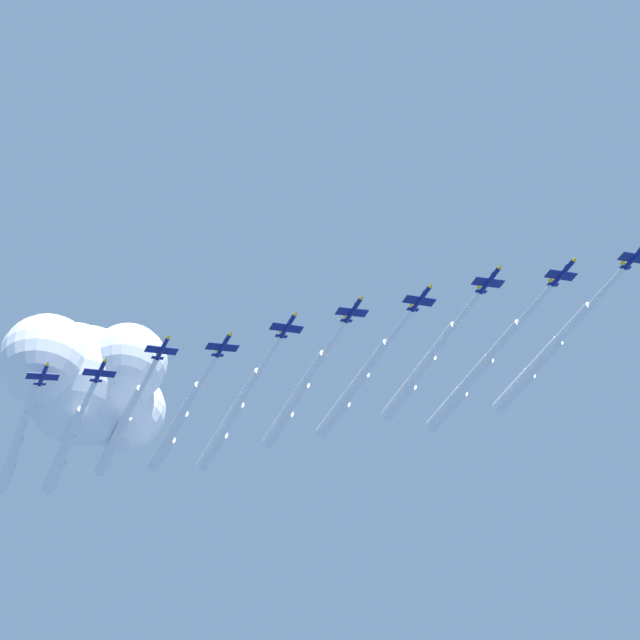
# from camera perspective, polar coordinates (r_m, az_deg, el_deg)

# --- Properties ---
(jet_lead) EXTENTS (42.23, 53.32, 4.33)m
(jet_lead) POSITION_cam_1_polar(r_m,az_deg,el_deg) (263.41, 12.23, -2.20)
(jet_lead) COLOR navy
(jet_port_inner) EXTENTS (43.64, 55.43, 4.32)m
(jet_port_inner) POSITION_cam_1_polar(r_m,az_deg,el_deg) (264.62, 8.49, -3.24)
(jet_port_inner) COLOR navy
(jet_starboard_inner) EXTENTS (40.22, 49.18, 4.29)m
(jet_starboard_inner) POSITION_cam_1_polar(r_m,az_deg,el_deg) (265.41, 5.54, -2.96)
(jet_starboard_inner) COLOR navy
(jet_port_mid) EXTENTS (40.15, 51.21, 4.23)m
(jet_port_mid) POSITION_cam_1_polar(r_m,az_deg,el_deg) (267.60, 1.82, -3.95)
(jet_port_mid) COLOR navy
(jet_starboard_mid) EXTENTS (41.52, 50.78, 4.32)m
(jet_starboard_mid) POSITION_cam_1_polar(r_m,az_deg,el_deg) (272.32, -1.45, -4.53)
(jet_starboard_mid) COLOR navy
(jet_port_outer) EXTENTS (44.38, 55.90, 4.19)m
(jet_port_outer) POSITION_cam_1_polar(r_m,az_deg,el_deg) (279.18, -5.14, -5.69)
(jet_port_outer) COLOR navy
(jet_starboard_outer) EXTENTS (39.17, 50.37, 4.31)m
(jet_starboard_outer) POSITION_cam_1_polar(r_m,az_deg,el_deg) (279.69, -8.11, -5.98)
(jet_starboard_outer) COLOR navy
(jet_trail_port) EXTENTS (41.02, 51.93, 4.21)m
(jet_trail_port) POSITION_cam_1_polar(r_m,az_deg,el_deg) (289.46, -11.13, -6.18)
(jet_trail_port) COLOR navy
(jet_trail_starboard) EXTENTS (40.22, 50.73, 4.23)m
(jet_trail_starboard) POSITION_cam_1_polar(r_m,az_deg,el_deg) (293.85, -14.10, -7.12)
(jet_trail_starboard) COLOR navy
(jet_tail_end) EXTENTS (40.40, 50.08, 4.32)m
(jet_tail_end) POSITION_cam_1_polar(r_m,az_deg,el_deg) (303.32, -16.72, -7.10)
(jet_tail_end) COLOR navy
(cloud_puff) EXTENTS (54.68, 42.98, 37.64)m
(cloud_puff) POSITION_cam_1_polar(r_m,az_deg,el_deg) (297.75, -12.78, -3.27)
(cloud_puff) COLOR white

